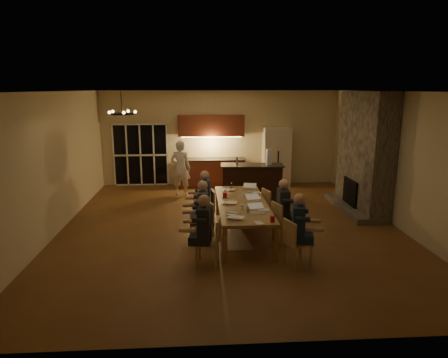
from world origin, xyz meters
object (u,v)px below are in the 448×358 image
dining_table (242,218)px  plate_left (232,214)px  person_left_far (205,199)px  laptop_d (254,199)px  mug_front (242,207)px  mug_back (226,191)px  plate_far (257,193)px  chair_left_far (205,209)px  chair_right_near (298,242)px  refrigerator (276,157)px  redcup_near (272,219)px  laptop_b (257,208)px  can_silver (248,209)px  chair_right_far (273,207)px  can_cola (231,185)px  bar_island (252,182)px  chair_left_near (207,241)px  person_left_near (204,231)px  person_left_mid (203,212)px  mug_mid (244,195)px  bar_bottle (237,161)px  standing_person (181,168)px  chair_left_mid (202,223)px  laptop_a (236,212)px  laptop_f (250,187)px  redcup_mid (225,195)px  chandelier (122,114)px  can_right (258,195)px  laptop_c (230,198)px  person_right_mid (283,210)px  laptop_e (229,186)px  plate_near (264,210)px  chair_right_mid (284,222)px

dining_table → plate_left: plate_left is taller
person_left_far → laptop_d: size_ratio=4.31×
mug_front → mug_back: same height
plate_far → chair_left_far: bearing=-170.3°
chair_right_near → refrigerator: bearing=-26.8°
laptop_d → redcup_near: (0.17, -1.28, -0.05)m
laptop_b → mug_back: size_ratio=3.20×
can_silver → plate_left: 0.37m
person_left_far → can_silver: (0.87, -1.28, 0.12)m
chair_right_far → can_cola: chair_right_far is taller
bar_island → person_left_far: person_left_far is taller
chair_right_far → laptop_b: laptop_b is taller
dining_table → laptop_d: bearing=-19.4°
chair_left_near → can_silver: 1.23m
person_left_near → mug_back: (0.57, 2.43, 0.11)m
person_left_mid → mug_front: person_left_mid is taller
mug_mid → bar_bottle: bar_bottle is taller
standing_person → person_left_mid: bearing=113.1°
chair_left_mid → person_left_mid: size_ratio=0.64×
laptop_a → laptop_f: 2.13m
laptop_d → chair_left_far: bearing=137.5°
refrigerator → redcup_mid: (-2.03, -4.19, -0.19)m
refrigerator → person_left_near: refrigerator is taller
chair_left_mid → chandelier: chandelier is taller
can_right → laptop_b: bearing=-99.9°
can_silver → laptop_d: bearing=70.3°
chair_right_far → laptop_c: laptop_c is taller
bar_island → mug_back: size_ratio=18.27×
laptop_d → can_right: size_ratio=2.67×
chandelier → mug_mid: (2.64, 0.60, -1.95)m
dining_table → mug_front: size_ratio=30.95×
person_right_mid → bar_bottle: person_right_mid is taller
refrigerator → mug_front: bearing=-108.6°
chandelier → redcup_mid: (2.18, 0.56, -1.94)m
laptop_e → plate_far: laptop_e is taller
redcup_near → standing_person: bearing=111.8°
chair_right_near → plate_near: size_ratio=3.58×
laptop_d → can_right: bearing=59.4°
person_left_near → laptop_c: person_left_near is taller
bar_island → mug_mid: (-0.50, -2.34, 0.26)m
chair_left_near → person_left_near: person_left_near is taller
laptop_f → plate_left: size_ratio=1.17×
chair_left_mid → redcup_near: (1.36, -0.90, 0.37)m
plate_far → plate_near: bearing=-92.3°
can_silver → plate_left: size_ratio=0.44×
chair_right_mid → bar_bottle: bar_bottle is taller
laptop_e → laptop_f: same height
person_right_mid → plate_far: size_ratio=5.80×
laptop_c → mug_front: bearing=123.1°
laptop_e → redcup_near: 2.58m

